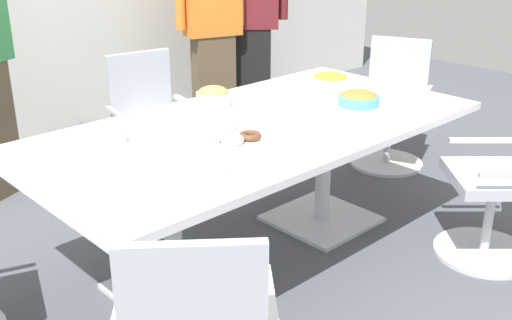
# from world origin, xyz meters

# --- Properties ---
(ground_plane) EXTENTS (10.00, 10.00, 0.01)m
(ground_plane) POSITION_xyz_m (0.00, 0.00, -0.01)
(ground_plane) COLOR #4C4F56
(conference_table) EXTENTS (2.40, 1.20, 0.75)m
(conference_table) POSITION_xyz_m (0.00, 0.00, 0.63)
(conference_table) COLOR silver
(conference_table) RESTS_ON ground
(office_chair_0) EXTENTS (0.71, 0.71, 0.91)m
(office_chair_0) POSITION_xyz_m (1.64, 0.29, 0.41)
(office_chair_0) COLOR silver
(office_chair_0) RESTS_ON ground
(office_chair_1) EXTENTS (0.62, 0.62, 0.91)m
(office_chair_1) POSITION_xyz_m (0.09, 1.10, 0.41)
(office_chair_1) COLOR silver
(office_chair_1) RESTS_ON ground
(office_chair_4) EXTENTS (0.76, 0.76, 0.91)m
(office_chair_4) POSITION_xyz_m (0.94, -0.92, 0.41)
(office_chair_4) COLOR silver
(office_chair_4) RESTS_ON ground
(person_standing_1) EXTENTS (0.61, 0.34, 1.76)m
(person_standing_1) POSITION_xyz_m (1.11, 1.70, 0.92)
(person_standing_1) COLOR brown
(person_standing_1) RESTS_ON ground
(person_standing_2) EXTENTS (0.51, 0.46, 1.81)m
(person_standing_2) POSITION_xyz_m (1.47, 1.62, 0.95)
(person_standing_2) COLOR black
(person_standing_2) RESTS_ON ground
(snack_bowl_cookies) EXTENTS (0.19, 0.19, 0.12)m
(snack_bowl_cookies) POSITION_xyz_m (0.03, 0.38, 0.81)
(snack_bowl_cookies) COLOR white
(snack_bowl_cookies) RESTS_ON conference_table
(snack_bowl_pretzels) EXTENTS (0.23, 0.23, 0.08)m
(snack_bowl_pretzels) POSITION_xyz_m (0.65, -0.15, 0.79)
(snack_bowl_pretzels) COLOR #4C9EC6
(snack_bowl_pretzels) RESTS_ON conference_table
(snack_bowl_chips_orange) EXTENTS (0.24, 0.24, 0.08)m
(snack_bowl_chips_orange) POSITION_xyz_m (0.85, 0.23, 0.79)
(snack_bowl_chips_orange) COLOR beige
(snack_bowl_chips_orange) RESTS_ON conference_table
(donut_platter) EXTENTS (0.32, 0.31, 0.04)m
(donut_platter) POSITION_xyz_m (-0.24, -0.07, 0.77)
(donut_platter) COLOR white
(donut_platter) RESTS_ON conference_table
(plate_stack) EXTENTS (0.21, 0.21, 0.05)m
(plate_stack) POSITION_xyz_m (-0.72, 0.28, 0.78)
(plate_stack) COLOR white
(plate_stack) RESTS_ON conference_table
(napkin_pile) EXTENTS (0.17, 0.17, 0.09)m
(napkin_pile) POSITION_xyz_m (-0.65, -0.33, 0.79)
(napkin_pile) COLOR white
(napkin_pile) RESTS_ON conference_table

